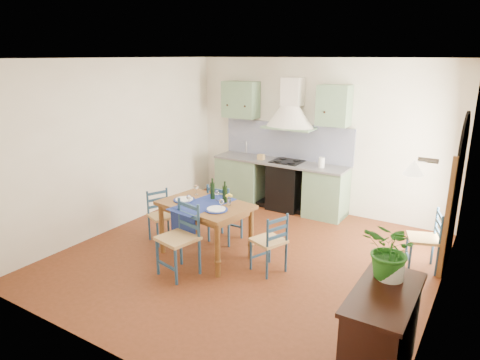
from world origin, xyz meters
name	(u,v)px	position (x,y,z in m)	size (l,w,h in m)	color
floor	(247,258)	(0.00, 0.00, 0.00)	(5.00, 5.00, 0.00)	#4C2410
back_wall	(289,154)	(-0.47, 2.29, 1.05)	(5.00, 0.96, 2.80)	white
right_wall	(450,194)	(2.50, 0.28, 1.34)	(0.26, 5.00, 2.80)	white
left_wall	(119,145)	(-2.50, 0.00, 1.40)	(0.04, 5.00, 2.80)	white
ceiling	(248,58)	(0.00, 0.00, 2.80)	(5.00, 5.00, 0.01)	white
dining_table	(205,210)	(-0.55, -0.26, 0.72)	(1.38, 1.07, 1.13)	brown
chair_near	(180,238)	(-0.52, -0.86, 0.51)	(0.55, 0.55, 0.99)	navy
chair_far	(224,212)	(-0.62, 0.32, 0.49)	(0.44, 0.44, 0.94)	navy
chair_left	(162,216)	(-1.45, -0.19, 0.42)	(0.50, 0.50, 0.82)	navy
chair_right	(270,242)	(0.47, -0.19, 0.44)	(0.51, 0.51, 0.84)	navy
chair_spare	(426,239)	(2.23, 0.99, 0.44)	(0.50, 0.50, 0.85)	navy
sideboard	(380,335)	(2.26, -1.52, 0.51)	(0.50, 1.05, 0.94)	black
potted_plant	(392,251)	(2.24, -1.27, 1.20)	(0.48, 0.42, 0.53)	#277220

